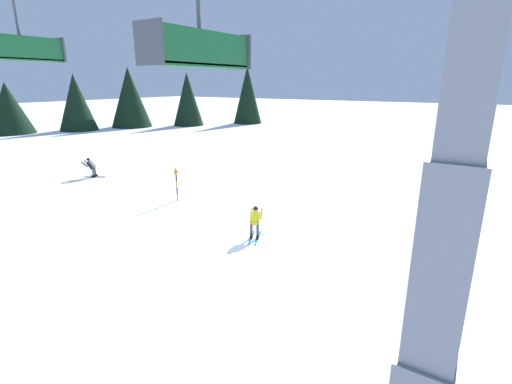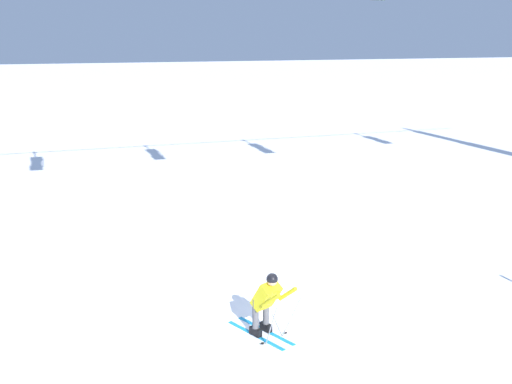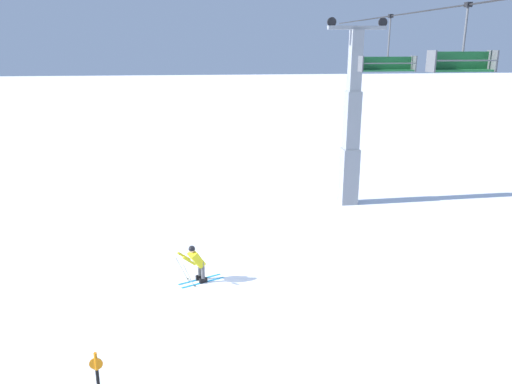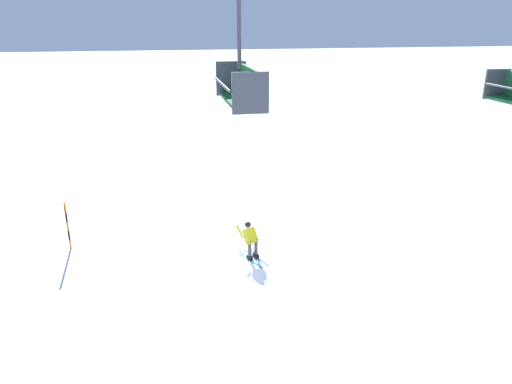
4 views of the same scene
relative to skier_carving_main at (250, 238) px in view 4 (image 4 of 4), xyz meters
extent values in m
plane|color=white|center=(0.48, 1.10, -0.81)|extent=(260.00, 260.00, 0.00)
cube|color=#198CCC|center=(0.07, 0.22, -0.81)|extent=(0.74, 1.54, 0.01)
cube|color=black|center=(0.07, 0.22, -0.72)|extent=(0.21, 0.30, 0.16)
cylinder|color=#4C4C51|center=(0.07, 0.22, -0.32)|extent=(0.13, 0.13, 0.65)
cube|color=#198CCC|center=(-0.20, 0.10, -0.81)|extent=(0.74, 1.54, 0.01)
cube|color=black|center=(-0.20, 0.10, -0.72)|extent=(0.21, 0.30, 0.16)
cylinder|color=#4C4C51|center=(-0.20, 0.10, -0.32)|extent=(0.13, 0.13, 0.65)
cube|color=gold|center=(0.00, 0.01, 0.08)|extent=(0.60, 0.67, 0.64)
sphere|color=tan|center=(0.06, -0.14, 0.46)|extent=(0.21, 0.21, 0.21)
sphere|color=black|center=(0.06, -0.14, 0.49)|extent=(0.23, 0.23, 0.23)
cylinder|color=gold|center=(0.36, -0.24, 0.18)|extent=(0.27, 0.48, 0.43)
cylinder|color=gray|center=(0.41, -0.26, -0.40)|extent=(0.32, 0.40, 1.10)
cylinder|color=black|center=(0.38, -0.08, -0.76)|extent=(0.07, 0.07, 0.01)
cylinder|color=gold|center=(-0.07, -0.43, 0.18)|extent=(0.27, 0.48, 0.43)
cylinder|color=gray|center=(-0.09, -0.48, -0.40)|extent=(0.10, 0.49, 1.10)
cylinder|color=black|center=(-0.21, -0.33, -0.76)|extent=(0.07, 0.07, 0.01)
cube|color=#4C4F54|center=(-4.13, 6.97, 6.54)|extent=(0.57, 0.05, 0.63)
cylinder|color=#4C4F54|center=(1.71, 8.10, 7.74)|extent=(0.07, 0.07, 1.31)
cube|color=#1E6633|center=(1.71, 8.10, 6.53)|extent=(0.45, 1.93, 0.06)
cube|color=#1E6633|center=(1.51, 8.10, 6.81)|extent=(0.06, 1.93, 0.55)
cylinder|color=#4C4F54|center=(2.01, 8.10, 6.83)|extent=(0.04, 1.83, 0.04)
cube|color=#4C4F54|center=(1.71, 9.07, 6.81)|extent=(0.57, 0.05, 0.63)
cube|color=#4C4F54|center=(1.71, 7.14, 6.81)|extent=(0.57, 0.05, 0.63)
cylinder|color=orange|center=(6.91, -2.12, -0.62)|extent=(0.07, 0.07, 0.40)
cylinder|color=black|center=(6.91, -2.12, -0.22)|extent=(0.07, 0.07, 0.40)
cylinder|color=orange|center=(6.91, -2.12, 0.18)|extent=(0.07, 0.07, 0.40)
cylinder|color=black|center=(6.91, -2.12, 0.58)|extent=(0.07, 0.07, 0.40)
cylinder|color=orange|center=(6.91, -2.12, 0.98)|extent=(0.07, 0.07, 0.40)
cylinder|color=orange|center=(6.93, -2.12, 0.93)|extent=(0.02, 0.28, 0.28)
camera|label=1|loc=(-8.62, 13.30, 5.98)|focal=26.27mm
camera|label=2|loc=(-3.86, -10.47, 5.15)|focal=42.15mm
camera|label=3|loc=(16.12, 0.04, 7.26)|focal=34.83mm
camera|label=4|loc=(3.08, 16.26, 7.88)|focal=33.63mm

